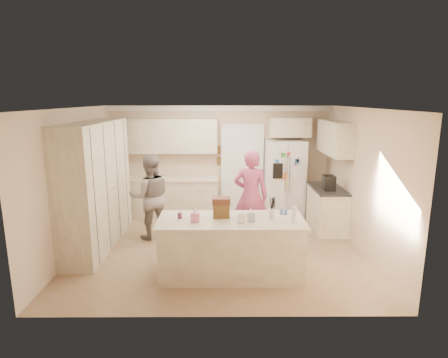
{
  "coord_description": "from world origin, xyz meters",
  "views": [
    {
      "loc": [
        0.06,
        -6.64,
        2.77
      ],
      "look_at": [
        0.1,
        0.35,
        1.25
      ],
      "focal_mm": 30.0,
      "sensor_mm": 36.0,
      "label": 1
    }
  ],
  "objects_px": {
    "island_base": "(231,248)",
    "teen_girl": "(251,196)",
    "utensil_crock": "(272,214)",
    "teen_boy": "(150,197)",
    "refrigerator": "(284,178)",
    "coffee_maker": "(329,183)",
    "dollhouse_body": "(221,211)",
    "tissue_box": "(195,217)"
  },
  "relations": [
    {
      "from": "teen_boy",
      "to": "tissue_box",
      "type": "bearing_deg",
      "value": 105.54
    },
    {
      "from": "teen_boy",
      "to": "utensil_crock",
      "type": "bearing_deg",
      "value": 129.67
    },
    {
      "from": "refrigerator",
      "to": "island_base",
      "type": "distance_m",
      "value": 3.44
    },
    {
      "from": "utensil_crock",
      "to": "coffee_maker",
      "type": "bearing_deg",
      "value": 52.88
    },
    {
      "from": "coffee_maker",
      "to": "teen_boy",
      "type": "distance_m",
      "value": 3.63
    },
    {
      "from": "refrigerator",
      "to": "dollhouse_body",
      "type": "xyz_separation_m",
      "value": [
        -1.5,
        -3.03,
        0.14
      ]
    },
    {
      "from": "refrigerator",
      "to": "utensil_crock",
      "type": "distance_m",
      "value": 3.16
    },
    {
      "from": "coffee_maker",
      "to": "teen_girl",
      "type": "bearing_deg",
      "value": -165.98
    },
    {
      "from": "utensil_crock",
      "to": "teen_boy",
      "type": "height_order",
      "value": "teen_boy"
    },
    {
      "from": "tissue_box",
      "to": "refrigerator",
      "type": "bearing_deg",
      "value": 59.56
    },
    {
      "from": "refrigerator",
      "to": "teen_boy",
      "type": "distance_m",
      "value": 3.27
    },
    {
      "from": "coffee_maker",
      "to": "teen_girl",
      "type": "relative_size",
      "value": 0.17
    },
    {
      "from": "coffee_maker",
      "to": "teen_boy",
      "type": "bearing_deg",
      "value": -175.77
    },
    {
      "from": "island_base",
      "to": "dollhouse_body",
      "type": "xyz_separation_m",
      "value": [
        -0.15,
        0.1,
        0.6
      ]
    },
    {
      "from": "coffee_maker",
      "to": "tissue_box",
      "type": "relative_size",
      "value": 2.14
    },
    {
      "from": "island_base",
      "to": "teen_girl",
      "type": "relative_size",
      "value": 1.21
    },
    {
      "from": "island_base",
      "to": "teen_boy",
      "type": "relative_size",
      "value": 1.3
    },
    {
      "from": "tissue_box",
      "to": "dollhouse_body",
      "type": "distance_m",
      "value": 0.45
    },
    {
      "from": "island_base",
      "to": "tissue_box",
      "type": "relative_size",
      "value": 15.71
    },
    {
      "from": "teen_girl",
      "to": "island_base",
      "type": "bearing_deg",
      "value": 83.17
    },
    {
      "from": "tissue_box",
      "to": "teen_boy",
      "type": "xyz_separation_m",
      "value": [
        -1.01,
        1.73,
        -0.15
      ]
    },
    {
      "from": "tissue_box",
      "to": "utensil_crock",
      "type": "bearing_deg",
      "value": 7.13
    },
    {
      "from": "utensil_crock",
      "to": "tissue_box",
      "type": "relative_size",
      "value": 1.07
    },
    {
      "from": "utensil_crock",
      "to": "teen_girl",
      "type": "bearing_deg",
      "value": 99.04
    },
    {
      "from": "island_base",
      "to": "tissue_box",
      "type": "xyz_separation_m",
      "value": [
        -0.55,
        -0.1,
        0.56
      ]
    },
    {
      "from": "coffee_maker",
      "to": "utensil_crock",
      "type": "height_order",
      "value": "coffee_maker"
    },
    {
      "from": "dollhouse_body",
      "to": "teen_boy",
      "type": "xyz_separation_m",
      "value": [
        -1.41,
        1.53,
        -0.19
      ]
    },
    {
      "from": "island_base",
      "to": "dollhouse_body",
      "type": "bearing_deg",
      "value": 146.31
    },
    {
      "from": "dollhouse_body",
      "to": "utensil_crock",
      "type": "bearing_deg",
      "value": -3.58
    },
    {
      "from": "refrigerator",
      "to": "coffee_maker",
      "type": "relative_size",
      "value": 6.0
    },
    {
      "from": "refrigerator",
      "to": "coffee_maker",
      "type": "xyz_separation_m",
      "value": [
        0.7,
        -1.23,
        0.17
      ]
    },
    {
      "from": "island_base",
      "to": "tissue_box",
      "type": "bearing_deg",
      "value": -169.7
    },
    {
      "from": "refrigerator",
      "to": "teen_girl",
      "type": "distance_m",
      "value": 1.88
    },
    {
      "from": "refrigerator",
      "to": "dollhouse_body",
      "type": "height_order",
      "value": "refrigerator"
    },
    {
      "from": "teen_girl",
      "to": "refrigerator",
      "type": "bearing_deg",
      "value": -110.65
    },
    {
      "from": "utensil_crock",
      "to": "teen_boy",
      "type": "bearing_deg",
      "value": 144.4
    },
    {
      "from": "utensil_crock",
      "to": "teen_girl",
      "type": "distance_m",
      "value": 1.46
    },
    {
      "from": "teen_boy",
      "to": "refrigerator",
      "type": "bearing_deg",
      "value": -167.53
    },
    {
      "from": "dollhouse_body",
      "to": "teen_girl",
      "type": "bearing_deg",
      "value": 67.73
    },
    {
      "from": "teen_boy",
      "to": "island_base",
      "type": "bearing_deg",
      "value": 118.98
    },
    {
      "from": "tissue_box",
      "to": "teen_boy",
      "type": "relative_size",
      "value": 0.08
    },
    {
      "from": "refrigerator",
      "to": "teen_girl",
      "type": "xyz_separation_m",
      "value": [
        -0.93,
        -1.64,
        0.01
      ]
    }
  ]
}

